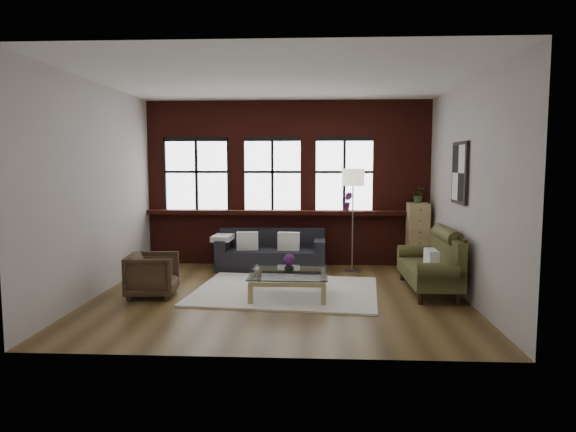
{
  "coord_description": "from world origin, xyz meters",
  "views": [
    {
      "loc": [
        0.52,
        -7.59,
        2.0
      ],
      "look_at": [
        0.1,
        0.6,
        1.15
      ],
      "focal_mm": 32.0,
      "sensor_mm": 36.0,
      "label": 1
    }
  ],
  "objects_px": {
    "floor_lamp": "(353,217)",
    "armchair": "(153,275)",
    "vintage_settee": "(428,262)",
    "vase": "(289,267)",
    "drawer_chest": "(418,236)",
    "coffee_table": "(289,285)",
    "dark_sofa": "(271,250)"
  },
  "relations": [
    {
      "from": "vase",
      "to": "drawer_chest",
      "type": "relative_size",
      "value": 0.12
    },
    {
      "from": "coffee_table",
      "to": "drawer_chest",
      "type": "xyz_separation_m",
      "value": [
        2.32,
        2.14,
        0.44
      ]
    },
    {
      "from": "coffee_table",
      "to": "floor_lamp",
      "type": "height_order",
      "value": "floor_lamp"
    },
    {
      "from": "coffee_table",
      "to": "vintage_settee",
      "type": "bearing_deg",
      "value": 11.04
    },
    {
      "from": "vintage_settee",
      "to": "armchair",
      "type": "distance_m",
      "value": 4.23
    },
    {
      "from": "floor_lamp",
      "to": "armchair",
      "type": "bearing_deg",
      "value": -148.62
    },
    {
      "from": "armchair",
      "to": "drawer_chest",
      "type": "distance_m",
      "value": 4.92
    },
    {
      "from": "drawer_chest",
      "to": "floor_lamp",
      "type": "xyz_separation_m",
      "value": [
        -1.25,
        -0.34,
        0.4
      ]
    },
    {
      "from": "dark_sofa",
      "to": "coffee_table",
      "type": "height_order",
      "value": "dark_sofa"
    },
    {
      "from": "armchair",
      "to": "floor_lamp",
      "type": "xyz_separation_m",
      "value": [
        3.12,
        1.9,
        0.69
      ]
    },
    {
      "from": "dark_sofa",
      "to": "coffee_table",
      "type": "relative_size",
      "value": 1.76
    },
    {
      "from": "floor_lamp",
      "to": "vintage_settee",
      "type": "bearing_deg",
      "value": -52.02
    },
    {
      "from": "coffee_table",
      "to": "dark_sofa",
      "type": "bearing_deg",
      "value": 102.55
    },
    {
      "from": "dark_sofa",
      "to": "drawer_chest",
      "type": "relative_size",
      "value": 1.61
    },
    {
      "from": "armchair",
      "to": "floor_lamp",
      "type": "relative_size",
      "value": 0.35
    },
    {
      "from": "coffee_table",
      "to": "floor_lamp",
      "type": "relative_size",
      "value": 0.56
    },
    {
      "from": "armchair",
      "to": "drawer_chest",
      "type": "xyz_separation_m",
      "value": [
        4.37,
        2.25,
        0.3
      ]
    },
    {
      "from": "dark_sofa",
      "to": "armchair",
      "type": "bearing_deg",
      "value": -128.06
    },
    {
      "from": "vintage_settee",
      "to": "vase",
      "type": "xyz_separation_m",
      "value": [
        -2.15,
        -0.42,
        -0.02
      ]
    },
    {
      "from": "vintage_settee",
      "to": "vase",
      "type": "distance_m",
      "value": 2.19
    },
    {
      "from": "coffee_table",
      "to": "armchair",
      "type": "bearing_deg",
      "value": -177.18
    },
    {
      "from": "dark_sofa",
      "to": "vase",
      "type": "bearing_deg",
      "value": -77.45
    },
    {
      "from": "dark_sofa",
      "to": "vintage_settee",
      "type": "relative_size",
      "value": 1.14
    },
    {
      "from": "armchair",
      "to": "drawer_chest",
      "type": "relative_size",
      "value": 0.57
    },
    {
      "from": "vintage_settee",
      "to": "floor_lamp",
      "type": "bearing_deg",
      "value": 127.98
    },
    {
      "from": "armchair",
      "to": "vintage_settee",
      "type": "bearing_deg",
      "value": -88.71
    },
    {
      "from": "coffee_table",
      "to": "vase",
      "type": "height_order",
      "value": "vase"
    },
    {
      "from": "dark_sofa",
      "to": "floor_lamp",
      "type": "relative_size",
      "value": 0.99
    },
    {
      "from": "armchair",
      "to": "floor_lamp",
      "type": "height_order",
      "value": "floor_lamp"
    },
    {
      "from": "vase",
      "to": "floor_lamp",
      "type": "bearing_deg",
      "value": 59.24
    },
    {
      "from": "dark_sofa",
      "to": "armchair",
      "type": "height_order",
      "value": "dark_sofa"
    },
    {
      "from": "dark_sofa",
      "to": "floor_lamp",
      "type": "distance_m",
      "value": 1.65
    }
  ]
}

